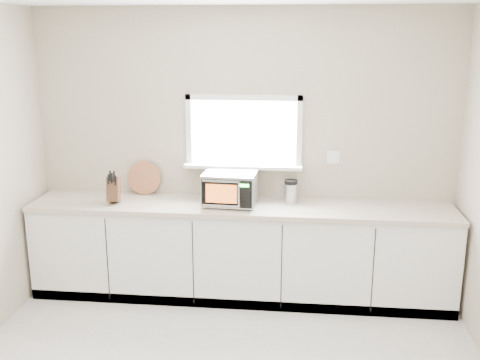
# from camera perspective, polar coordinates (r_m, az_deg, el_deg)

# --- Properties ---
(back_wall) EXTENTS (4.00, 0.17, 2.70)m
(back_wall) POSITION_cam_1_polar(r_m,az_deg,el_deg) (5.38, 0.40, 2.98)
(back_wall) COLOR #B9A793
(back_wall) RESTS_ON ground
(cabinets) EXTENTS (3.92, 0.60, 0.88)m
(cabinets) POSITION_cam_1_polar(r_m,az_deg,el_deg) (5.36, 0.05, -7.38)
(cabinets) COLOR silver
(cabinets) RESTS_ON ground
(countertop) EXTENTS (3.92, 0.64, 0.04)m
(countertop) POSITION_cam_1_polar(r_m,az_deg,el_deg) (5.20, 0.04, -2.72)
(countertop) COLOR #B9AD98
(countertop) RESTS_ON cabinets
(microwave) EXTENTS (0.49, 0.42, 0.31)m
(microwave) POSITION_cam_1_polar(r_m,az_deg,el_deg) (5.14, -1.00, -0.82)
(microwave) COLOR black
(microwave) RESTS_ON countertop
(knife_block) EXTENTS (0.14, 0.23, 0.32)m
(knife_block) POSITION_cam_1_polar(r_m,az_deg,el_deg) (5.34, -12.72, -0.87)
(knife_block) COLOR #4E2F1C
(knife_block) RESTS_ON countertop
(cutting_board) EXTENTS (0.33, 0.08, 0.33)m
(cutting_board) POSITION_cam_1_polar(r_m,az_deg,el_deg) (5.57, -9.67, 0.22)
(cutting_board) COLOR #A86541
(cutting_board) RESTS_ON countertop
(coffee_grinder) EXTENTS (0.13, 0.13, 0.22)m
(coffee_grinder) POSITION_cam_1_polar(r_m,az_deg,el_deg) (5.26, 5.19, -1.12)
(coffee_grinder) COLOR #B5B8BD
(coffee_grinder) RESTS_ON countertop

